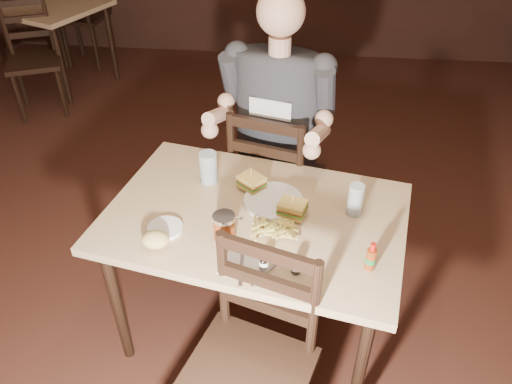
# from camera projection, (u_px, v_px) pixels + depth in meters

# --- Properties ---
(room_shell) EXTENTS (7.00, 7.00, 7.00)m
(room_shell) POSITION_uv_depth(u_px,v_px,m) (232.00, 50.00, 1.97)
(room_shell) COLOR black
(room_shell) RESTS_ON ground
(main_table) EXTENTS (1.41, 1.08, 0.77)m
(main_table) POSITION_uv_depth(u_px,v_px,m) (255.00, 227.00, 2.19)
(main_table) COLOR tan
(main_table) RESTS_ON ground
(bg_table) EXTENTS (1.05, 1.05, 0.77)m
(bg_table) POSITION_uv_depth(u_px,v_px,m) (55.00, 15.00, 4.54)
(bg_table) COLOR tan
(bg_table) RESTS_ON ground
(chair_far) EXTENTS (0.57, 0.60, 0.98)m
(chair_far) POSITION_uv_depth(u_px,v_px,m) (276.00, 180.00, 2.82)
(chair_far) COLOR black
(chair_far) RESTS_ON ground
(chair_near) EXTENTS (0.58, 0.60, 0.97)m
(chair_near) POSITION_uv_depth(u_px,v_px,m) (245.00, 378.00, 1.84)
(chair_near) COLOR black
(chair_near) RESTS_ON ground
(bg_chair_far) EXTENTS (0.50, 0.54, 0.99)m
(bg_chair_far) POSITION_uv_depth(u_px,v_px,m) (82.00, 16.00, 5.09)
(bg_chair_far) COLOR black
(bg_chair_far) RESTS_ON ground
(bg_chair_near) EXTENTS (0.58, 0.60, 0.93)m
(bg_chair_near) POSITION_uv_depth(u_px,v_px,m) (34.00, 61.00, 4.23)
(bg_chair_near) COLOR black
(bg_chair_near) RESTS_ON ground
(diner) EXTENTS (0.70, 0.61, 1.04)m
(diner) POSITION_uv_depth(u_px,v_px,m) (276.00, 98.00, 2.46)
(diner) COLOR #2C2E31
(diner) RESTS_ON chair_far
(dinner_plate) EXTENTS (0.30, 0.30, 0.01)m
(dinner_plate) POSITION_uv_depth(u_px,v_px,m) (273.00, 201.00, 2.20)
(dinner_plate) COLOR white
(dinner_plate) RESTS_ON main_table
(sandwich_left) EXTENTS (0.14, 0.14, 0.10)m
(sandwich_left) POSITION_uv_depth(u_px,v_px,m) (252.00, 179.00, 2.24)
(sandwich_left) COLOR tan
(sandwich_left) RESTS_ON dinner_plate
(sandwich_right) EXTENTS (0.13, 0.12, 0.10)m
(sandwich_right) POSITION_uv_depth(u_px,v_px,m) (293.00, 205.00, 2.09)
(sandwich_right) COLOR tan
(sandwich_right) RESTS_ON dinner_plate
(fries_pile) EXTENTS (0.26, 0.21, 0.04)m
(fries_pile) POSITION_uv_depth(u_px,v_px,m) (275.00, 227.00, 2.03)
(fries_pile) COLOR #CABC5B
(fries_pile) RESTS_ON dinner_plate
(ketchup_dollop) EXTENTS (0.05, 0.05, 0.01)m
(ketchup_dollop) POSITION_uv_depth(u_px,v_px,m) (297.00, 209.00, 2.14)
(ketchup_dollop) COLOR maroon
(ketchup_dollop) RESTS_ON dinner_plate
(glass_left) EXTENTS (0.10, 0.10, 0.15)m
(glass_left) POSITION_uv_depth(u_px,v_px,m) (208.00, 168.00, 2.29)
(glass_left) COLOR silver
(glass_left) RESTS_ON main_table
(glass_right) EXTENTS (0.08, 0.08, 0.15)m
(glass_right) POSITION_uv_depth(u_px,v_px,m) (355.00, 200.00, 2.10)
(glass_right) COLOR silver
(glass_right) RESTS_ON main_table
(hot_sauce) EXTENTS (0.05, 0.05, 0.12)m
(hot_sauce) POSITION_uv_depth(u_px,v_px,m) (371.00, 256.00, 1.85)
(hot_sauce) COLOR maroon
(hot_sauce) RESTS_ON main_table
(salt_shaker) EXTENTS (0.04, 0.04, 0.07)m
(salt_shaker) POSITION_uv_depth(u_px,v_px,m) (264.00, 265.00, 1.85)
(salt_shaker) COLOR white
(salt_shaker) RESTS_ON main_table
(pepper_shaker) EXTENTS (0.04, 0.04, 0.06)m
(pepper_shaker) POSITION_uv_depth(u_px,v_px,m) (296.00, 266.00, 1.85)
(pepper_shaker) COLOR #38332D
(pepper_shaker) RESTS_ON main_table
(syrup_dispenser) EXTENTS (0.11, 0.11, 0.12)m
(syrup_dispenser) POSITION_uv_depth(u_px,v_px,m) (224.00, 227.00, 1.99)
(syrup_dispenser) COLOR maroon
(syrup_dispenser) RESTS_ON main_table
(napkin) EXTENTS (0.19, 0.19, 0.00)m
(napkin) POSITION_uv_depth(u_px,v_px,m) (244.00, 265.00, 1.90)
(napkin) COLOR white
(napkin) RESTS_ON main_table
(knife) EXTENTS (0.03, 0.22, 0.01)m
(knife) POSITION_uv_depth(u_px,v_px,m) (242.00, 265.00, 1.89)
(knife) COLOR silver
(knife) RESTS_ON napkin
(fork) EXTENTS (0.10, 0.15, 0.01)m
(fork) POSITION_uv_depth(u_px,v_px,m) (265.00, 273.00, 1.86)
(fork) COLOR silver
(fork) RESTS_ON napkin
(side_plate) EXTENTS (0.17, 0.17, 0.01)m
(side_plate) POSITION_uv_depth(u_px,v_px,m) (165.00, 229.00, 2.06)
(side_plate) COLOR white
(side_plate) RESTS_ON main_table
(bread_roll) EXTENTS (0.13, 0.11, 0.07)m
(bread_roll) POSITION_uv_depth(u_px,v_px,m) (155.00, 240.00, 1.95)
(bread_roll) COLOR #D9BA68
(bread_roll) RESTS_ON side_plate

